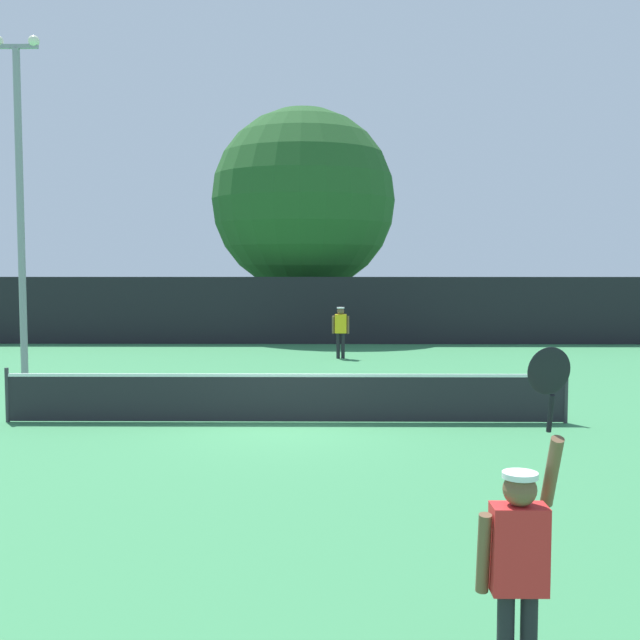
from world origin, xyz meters
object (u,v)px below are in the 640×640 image
at_px(player_receiving, 341,327).
at_px(parked_car_mid, 246,315).
at_px(large_tree, 303,200).
at_px(parked_car_far, 445,312).
at_px(player_serving, 520,552).
at_px(parked_car_near, 128,315).
at_px(tennis_ball, 179,406).
at_px(light_pole, 20,190).

xyz_separation_m(player_receiving, parked_car_mid, (-4.18, 10.10, -0.27)).
distance_m(large_tree, parked_car_far, 9.31).
bearing_deg(player_serving, parked_car_near, 109.15).
height_order(tennis_ball, parked_car_far, parked_car_far).
distance_m(light_pole, parked_car_far, 23.08).
relative_size(player_receiving, parked_car_far, 0.39).
bearing_deg(tennis_ball, parked_car_mid, 91.62).
relative_size(player_serving, tennis_ball, 36.88).
height_order(light_pole, parked_car_far, light_pole).
bearing_deg(parked_car_far, tennis_ball, -107.78).
relative_size(player_receiving, parked_car_mid, 0.39).
relative_size(tennis_ball, parked_car_far, 0.02).
distance_m(tennis_ball, light_pole, 7.35).
distance_m(player_serving, parked_car_near, 32.39).
xyz_separation_m(player_serving, player_receiving, (-0.88, 20.15, -0.06)).
height_order(player_receiving, parked_car_far, player_receiving).
bearing_deg(parked_car_mid, player_serving, -86.02).
bearing_deg(parked_car_mid, light_pole, -109.63).
distance_m(player_receiving, light_pole, 10.78).
distance_m(parked_car_mid, parked_car_far, 9.77).
bearing_deg(tennis_ball, parked_car_far, 67.18).
xyz_separation_m(tennis_ball, large_tree, (2.15, 17.54, 5.88)).
bearing_deg(player_receiving, light_pole, 35.48).
xyz_separation_m(large_tree, parked_car_mid, (-2.69, 1.41, -5.13)).
relative_size(large_tree, parked_car_far, 2.28).
height_order(large_tree, parked_car_far, large_tree).
bearing_deg(large_tree, light_pole, -114.75).
bearing_deg(player_receiving, tennis_ball, 67.65).
relative_size(player_receiving, large_tree, 0.17).
bearing_deg(large_tree, parked_car_far, 28.77).
bearing_deg(light_pole, parked_car_far, 53.52).
bearing_deg(player_receiving, parked_car_mid, -67.52).
distance_m(parked_car_near, parked_car_mid, 5.57).
bearing_deg(parked_car_near, parked_car_far, 1.68).
bearing_deg(parked_car_near, parked_car_mid, -9.34).
distance_m(tennis_ball, parked_car_far, 23.10).
bearing_deg(parked_car_mid, parked_car_far, 8.23).
xyz_separation_m(tennis_ball, parked_car_near, (-6.10, 19.30, 0.74)).
bearing_deg(player_receiving, parked_car_far, -113.16).
bearing_deg(parked_car_near, light_pole, -90.34).
relative_size(parked_car_near, parked_car_mid, 1.00).
bearing_deg(parked_car_near, large_tree, -17.84).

